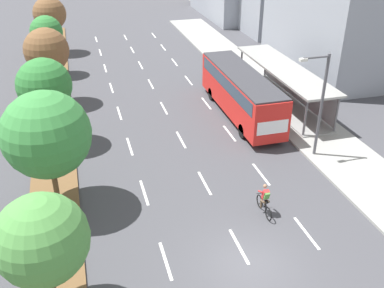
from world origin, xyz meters
TOP-DOWN VIEW (x-y plane):
  - ground_plane at (0.00, 0.00)m, footprint 140.00×140.00m
  - median_strip at (-8.30, 20.00)m, footprint 2.60×52.00m
  - sidewalk_right at (9.25, 20.00)m, footprint 4.50×52.00m
  - lane_divider_left at (-3.50, 17.62)m, footprint 0.14×46.25m
  - lane_divider_center at (0.00, 17.62)m, footprint 0.14×46.25m
  - lane_divider_right at (3.50, 17.62)m, footprint 0.14×46.25m
  - bus_shelter at (9.53, 15.98)m, footprint 2.90×12.62m
  - bus at (5.25, 14.81)m, footprint 2.54×11.29m
  - cyclist at (2.12, 3.20)m, footprint 0.46×1.82m
  - median_tree_nearest at (-8.19, -0.35)m, footprint 3.40×3.40m
  - median_tree_second at (-8.05, 6.75)m, footprint 4.36×4.36m
  - median_tree_third at (-8.31, 13.85)m, footprint 3.43×3.43m
  - median_tree_fourth at (-8.25, 20.94)m, footprint 3.40×3.40m
  - median_tree_fifth at (-8.42, 28.04)m, footprint 2.89×2.89m
  - median_tree_farthest at (-8.18, 35.13)m, footprint 3.38×3.38m
  - streetlight at (7.42, 7.79)m, footprint 1.91×0.24m

SIDE VIEW (x-z plane):
  - ground_plane at x=0.00m, z-range 0.00..0.00m
  - lane_divider_left at x=-3.50m, z-range 0.00..0.01m
  - lane_divider_center at x=0.00m, z-range 0.00..0.01m
  - lane_divider_right at x=3.50m, z-range 0.00..0.01m
  - median_strip at x=-8.30m, z-range 0.00..0.12m
  - sidewalk_right at x=9.25m, z-range 0.00..0.15m
  - cyclist at x=2.12m, z-range -0.06..1.65m
  - bus_shelter at x=9.53m, z-range 0.44..3.30m
  - bus at x=5.25m, z-range 0.38..3.75m
  - median_tree_nearest at x=-8.19m, z-range 1.01..6.21m
  - streetlight at x=7.42m, z-range 0.64..7.14m
  - median_tree_fifth at x=-8.42m, z-range 1.33..6.68m
  - median_tree_third at x=-8.31m, z-range 1.27..7.01m
  - median_tree_farthest at x=-8.18m, z-range 1.29..7.04m
  - median_tree_second at x=-8.05m, z-range 1.07..7.35m
  - median_tree_fourth at x=-8.25m, z-range 1.37..7.29m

